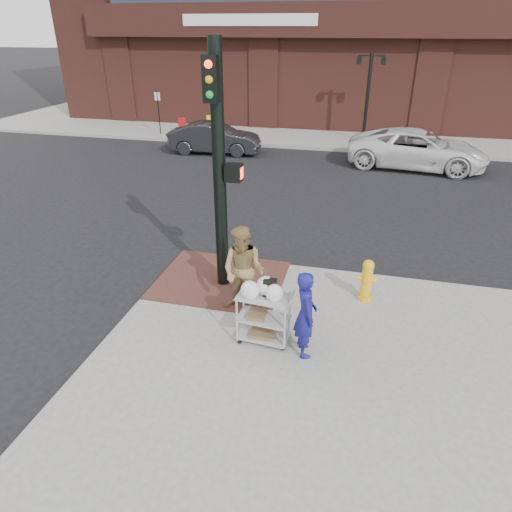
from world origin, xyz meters
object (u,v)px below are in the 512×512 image
(traffic_signal_pole, at_px, (220,166))
(sedan_dark, at_px, (214,138))
(woman_blue, at_px, (306,314))
(lamp_post, at_px, (368,88))
(fire_hydrant, at_px, (367,280))
(utility_cart, at_px, (263,314))
(minivan_white, at_px, (417,149))
(pedestrian_tan, at_px, (243,271))

(traffic_signal_pole, height_order, sedan_dark, traffic_signal_pole)
(traffic_signal_pole, xyz_separation_m, woman_blue, (2.08, -1.95, -1.89))
(lamp_post, xyz_separation_m, fire_hydrant, (0.59, -15.14, -2.00))
(utility_cart, bearing_deg, fire_hydrant, 47.23)
(traffic_signal_pole, distance_m, minivan_white, 12.44)
(traffic_signal_pole, bearing_deg, utility_cart, -53.78)
(lamp_post, bearing_deg, fire_hydrant, -87.76)
(utility_cart, bearing_deg, traffic_signal_pole, 126.22)
(utility_cart, bearing_deg, woman_blue, -11.18)
(minivan_white, bearing_deg, lamp_post, 37.01)
(lamp_post, height_order, utility_cart, lamp_post)
(woman_blue, relative_size, utility_cart, 1.25)
(traffic_signal_pole, height_order, pedestrian_tan, traffic_signal_pole)
(minivan_white, bearing_deg, utility_cart, 172.20)
(traffic_signal_pole, relative_size, fire_hydrant, 5.46)
(lamp_post, bearing_deg, utility_cart, -93.88)
(woman_blue, xyz_separation_m, pedestrian_tan, (-1.36, 1.01, 0.11))
(lamp_post, distance_m, minivan_white, 4.89)
(minivan_white, bearing_deg, pedestrian_tan, 168.65)
(pedestrian_tan, height_order, sedan_dark, pedestrian_tan)
(pedestrian_tan, xyz_separation_m, fire_hydrant, (2.35, 1.03, -0.44))
(minivan_white, relative_size, fire_hydrant, 6.03)
(lamp_post, relative_size, minivan_white, 0.72)
(traffic_signal_pole, bearing_deg, pedestrian_tan, -52.63)
(minivan_white, height_order, utility_cart, minivan_white)
(lamp_post, height_order, traffic_signal_pole, traffic_signal_pole)
(traffic_signal_pole, height_order, utility_cart, traffic_signal_pole)
(woman_blue, height_order, minivan_white, woman_blue)
(utility_cart, bearing_deg, lamp_post, 86.12)
(minivan_white, relative_size, utility_cart, 4.34)
(lamp_post, height_order, sedan_dark, lamp_post)
(traffic_signal_pole, xyz_separation_m, minivan_white, (4.75, 11.31, -2.06))
(traffic_signal_pole, bearing_deg, minivan_white, 67.22)
(lamp_post, bearing_deg, woman_blue, -91.31)
(woman_blue, relative_size, minivan_white, 0.29)
(traffic_signal_pole, relative_size, woman_blue, 3.14)
(lamp_post, distance_m, traffic_signal_pole, 15.43)
(pedestrian_tan, distance_m, sedan_dark, 13.46)
(lamp_post, xyz_separation_m, utility_cart, (-1.16, -17.03, -1.89))
(traffic_signal_pole, bearing_deg, lamp_post, 80.76)
(lamp_post, relative_size, woman_blue, 2.51)
(woman_blue, bearing_deg, minivan_white, -30.14)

